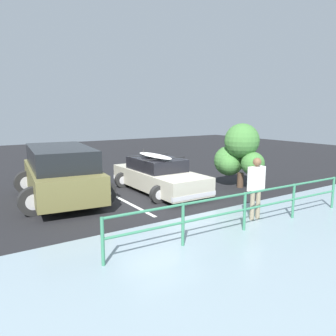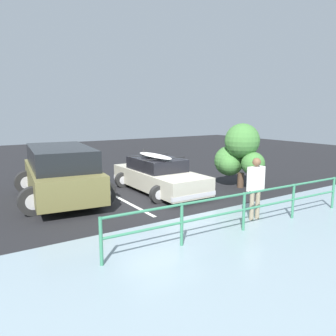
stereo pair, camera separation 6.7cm
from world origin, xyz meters
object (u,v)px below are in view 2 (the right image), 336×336
object	(u,v)px
sedan_car	(158,175)
bush_near_left	(238,151)
person_bystander	(256,183)
suv_car	(61,172)

from	to	relation	value
sedan_car	bush_near_left	size ratio (longest dim) A/B	1.75
sedan_car	person_bystander	world-z (taller)	person_bystander
sedan_car	suv_car	xyz separation A→B (m)	(3.29, -0.74, 0.34)
suv_car	bush_near_left	size ratio (longest dim) A/B	2.00
sedan_car	bush_near_left	world-z (taller)	bush_near_left
suv_car	person_bystander	distance (m)	6.19
person_bystander	bush_near_left	distance (m)	3.86
person_bystander	suv_car	bearing A→B (deg)	-52.04
suv_car	person_bystander	xyz separation A→B (m)	(-3.81, 4.88, 0.09)
person_bystander	bush_near_left	bearing A→B (deg)	-127.53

